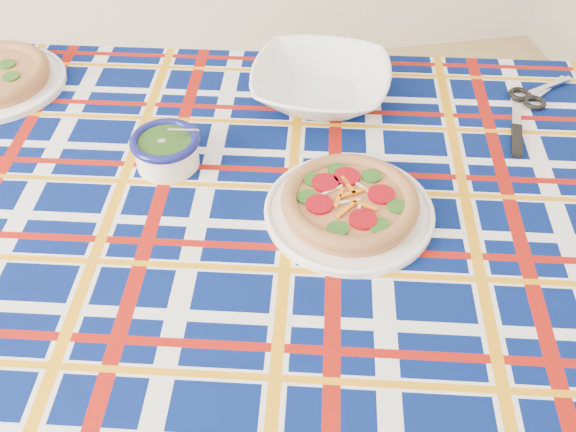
{
  "coord_description": "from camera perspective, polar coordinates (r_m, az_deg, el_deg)",
  "views": [
    {
      "loc": [
        0.25,
        -0.79,
        1.67
      ],
      "look_at": [
        0.39,
        0.03,
        0.85
      ],
      "focal_mm": 40.0,
      "sensor_mm": 36.0,
      "label": 1
    }
  ],
  "objects": [
    {
      "name": "table_knife",
      "position": [
        1.54,
        19.66,
        8.92
      ],
      "size": [
        0.13,
        0.25,
        0.01
      ],
      "primitive_type": null,
      "rotation": [
        0.0,
        0.0,
        1.15
      ],
      "color": "silver",
      "rests_on": "tablecloth"
    },
    {
      "name": "serving_bowl",
      "position": [
        1.48,
        2.92,
        11.65
      ],
      "size": [
        0.4,
        0.4,
        0.08
      ],
      "primitive_type": "imported",
      "rotation": [
        0.0,
        0.0,
        -0.34
      ],
      "color": "white",
      "rests_on": "tablecloth"
    },
    {
      "name": "dining_table",
      "position": [
        1.28,
        -3.57,
        -1.78
      ],
      "size": [
        1.97,
        1.48,
        0.83
      ],
      "rotation": [
        0.0,
        0.0,
        -0.23
      ],
      "color": "brown",
      "rests_on": "floor"
    },
    {
      "name": "tablecloth",
      "position": [
        1.26,
        -3.63,
        -0.93
      ],
      "size": [
        2.02,
        1.53,
        0.12
      ],
      "primitive_type": null,
      "rotation": [
        0.0,
        0.0,
        -0.23
      ],
      "color": "#04134E",
      "rests_on": "dining_table"
    },
    {
      "name": "main_focaccia_plate",
      "position": [
        1.18,
        5.52,
        1.24
      ],
      "size": [
        0.36,
        0.36,
        0.06
      ],
      "primitive_type": null,
      "rotation": [
        0.0,
        0.0,
        -0.13
      ],
      "color": "#B26D3F",
      "rests_on": "tablecloth"
    },
    {
      "name": "pesto_bowl",
      "position": [
        1.31,
        -10.8,
        5.96
      ],
      "size": [
        0.18,
        0.18,
        0.08
      ],
      "primitive_type": null,
      "rotation": [
        0.0,
        0.0,
        -0.37
      ],
      "color": "#18360E",
      "rests_on": "tablecloth"
    },
    {
      "name": "kitchen_scissors",
      "position": [
        1.64,
        22.24,
        10.62
      ],
      "size": [
        0.23,
        0.18,
        0.02
      ],
      "primitive_type": null,
      "rotation": [
        0.0,
        0.0,
        0.47
      ],
      "color": "silver",
      "rests_on": "tablecloth"
    }
  ]
}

